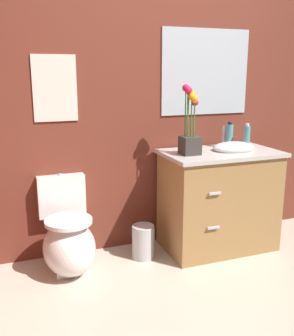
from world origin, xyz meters
TOP-DOWN VIEW (x-y plane):
  - ground_plane at (0.00, 0.00)m, footprint 10.17×10.17m
  - wall_back at (0.20, 1.46)m, footprint 4.74×0.05m
  - toilet at (-0.94, 1.16)m, footprint 0.38×0.59m
  - vanity_cabinet at (0.31, 1.13)m, footprint 0.94×0.56m
  - flower_vase at (0.02, 1.11)m, footprint 0.14×0.14m
  - soap_bottle at (0.55, 1.14)m, footprint 0.05×0.05m
  - lotion_bottle at (0.46, 1.26)m, footprint 0.06×0.06m
  - trash_bin at (-0.35, 1.16)m, footprint 0.18×0.18m
  - wall_poster at (-0.94, 1.43)m, footprint 0.32×0.01m
  - wall_mirror at (0.31, 1.43)m, footprint 0.80×0.01m

SIDE VIEW (x-z plane):
  - ground_plane at x=0.00m, z-range 0.00..0.00m
  - trash_bin at x=-0.35m, z-range 0.00..0.27m
  - toilet at x=-0.94m, z-range -0.10..0.59m
  - vanity_cabinet at x=0.31m, z-range -0.08..0.93m
  - soap_bottle at x=0.55m, z-range 0.82..1.04m
  - lotion_bottle at x=0.46m, z-range 0.82..1.04m
  - flower_vase at x=0.02m, z-range 0.76..1.29m
  - wall_back at x=0.20m, z-range 0.00..2.50m
  - wall_poster at x=-0.94m, z-range 1.09..1.58m
  - wall_mirror at x=0.31m, z-range 1.10..1.80m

